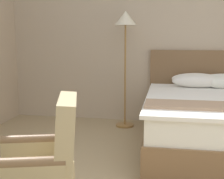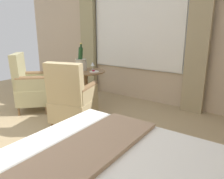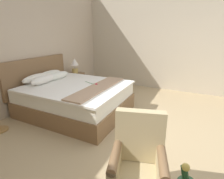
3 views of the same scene
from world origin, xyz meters
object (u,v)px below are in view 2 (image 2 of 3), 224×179
(champagne_bucket, at_px, (81,63))
(wine_glass_near_edge, at_px, (93,64))
(side_table_round, at_px, (86,85))
(snack_plate, at_px, (94,71))
(armchair_by_window, at_px, (72,101))
(armchair_facing_bed, at_px, (30,86))
(wine_glass_near_bucket, at_px, (80,66))

(champagne_bucket, xyz_separation_m, wine_glass_near_edge, (-0.18, 0.11, -0.04))
(side_table_round, xyz_separation_m, snack_plate, (-0.01, 0.18, 0.27))
(armchair_by_window, bearing_deg, side_table_round, -153.01)
(champagne_bucket, xyz_separation_m, armchair_facing_bed, (0.62, -0.64, -0.39))
(wine_glass_near_bucket, height_order, armchair_by_window, armchair_by_window)
(side_table_round, xyz_separation_m, wine_glass_near_bucket, (0.19, 0.05, 0.37))
(champagne_bucket, height_order, wine_glass_near_edge, champagne_bucket)
(wine_glass_near_bucket, distance_m, armchair_facing_bed, 0.96)
(champagne_bucket, distance_m, wine_glass_near_edge, 0.21)
(snack_plate, bearing_deg, side_table_round, -86.21)
(wine_glass_near_edge, xyz_separation_m, snack_plate, (0.15, 0.16, -0.09))
(armchair_by_window, relative_size, armchair_facing_bed, 0.97)
(champagne_bucket, bearing_deg, snack_plate, 95.62)
(wine_glass_near_bucket, distance_m, armchair_by_window, 0.72)
(champagne_bucket, xyz_separation_m, armchair_by_window, (0.70, 0.45, -0.42))
(armchair_by_window, height_order, armchair_facing_bed, armchair_facing_bed)
(wine_glass_near_bucket, height_order, armchair_facing_bed, armchair_facing_bed)
(side_table_round, bearing_deg, champagne_bucket, -80.50)
(snack_plate, bearing_deg, wine_glass_near_edge, -133.60)
(snack_plate, relative_size, armchair_facing_bed, 0.16)
(side_table_round, bearing_deg, wine_glass_near_edge, 171.89)
(wine_glass_near_bucket, xyz_separation_m, armchair_facing_bed, (0.44, -0.77, -0.36))
(wine_glass_near_bucket, relative_size, snack_plate, 0.96)
(snack_plate, height_order, armchair_by_window, armchair_by_window)
(champagne_bucket, distance_m, armchair_facing_bed, 0.97)
(wine_glass_near_bucket, height_order, snack_plate, wine_glass_near_bucket)
(wine_glass_near_edge, xyz_separation_m, armchair_facing_bed, (0.80, -0.75, -0.35))
(wine_glass_near_edge, bearing_deg, side_table_round, -8.11)
(wine_glass_near_edge, height_order, snack_plate, wine_glass_near_edge)
(champagne_bucket, bearing_deg, wine_glass_near_edge, 148.51)
(champagne_bucket, distance_m, armchair_by_window, 0.93)
(armchair_by_window, bearing_deg, snack_plate, -166.15)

